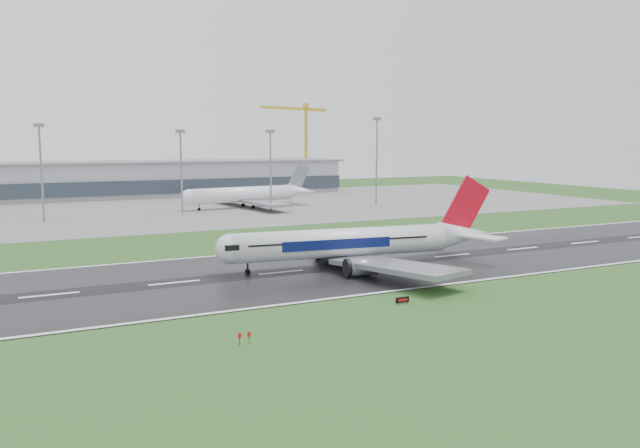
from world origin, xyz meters
TOP-DOWN VIEW (x-y plane):
  - ground at (0.00, 0.00)m, footprint 520.00×520.00m
  - runway at (0.00, 0.00)m, footprint 400.00×45.00m
  - apron at (0.00, 125.00)m, footprint 400.00×130.00m
  - terminal at (0.00, 185.00)m, footprint 240.00×36.00m
  - main_airliner at (36.05, -1.87)m, footprint 62.84×60.50m
  - parked_airliner at (53.53, 114.11)m, footprint 60.84×57.66m
  - tower_crane at (117.57, 200.00)m, footprint 43.85×16.33m
  - runway_sign at (27.93, -28.99)m, footprint 2.30×0.77m
  - floodmast_2 at (-16.63, 100.00)m, footprint 0.64×0.64m
  - floodmast_3 at (25.82, 100.00)m, footprint 0.64×0.64m
  - floodmast_4 at (57.57, 100.00)m, footprint 0.64×0.64m
  - floodmast_5 at (101.24, 100.00)m, footprint 0.64×0.64m

SIDE VIEW (x-z plane):
  - ground at x=0.00m, z-range 0.00..0.00m
  - apron at x=0.00m, z-range 0.00..0.08m
  - runway at x=0.00m, z-range 0.00..0.10m
  - runway_sign at x=27.93m, z-range 0.00..1.04m
  - terminal at x=0.00m, z-range 0.00..15.00m
  - parked_airliner at x=53.53m, z-range 0.08..15.99m
  - main_airliner at x=36.05m, z-range 0.10..16.82m
  - floodmast_3 at x=25.82m, z-range 0.00..27.28m
  - floodmast_4 at x=57.57m, z-range 0.00..27.48m
  - floodmast_2 at x=-16.63m, z-range 0.00..28.71m
  - floodmast_5 at x=101.24m, z-range 0.00..32.52m
  - tower_crane at x=117.57m, z-range 0.00..44.68m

